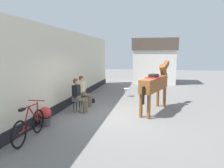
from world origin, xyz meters
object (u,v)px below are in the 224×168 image
(flower_planter_near, at_px, (45,116))
(satchel_bag, at_px, (92,101))
(spare_stool_white, at_px, (127,89))
(seated_visitor_near, at_px, (78,94))
(leaning_bicycle, at_px, (30,126))
(seated_visitor_far, at_px, (83,89))
(saddled_horse_center, at_px, (155,84))

(flower_planter_near, xyz_separation_m, satchel_bag, (0.59, 3.38, -0.23))
(flower_planter_near, relative_size, spare_stool_white, 1.39)
(flower_planter_near, bearing_deg, satchel_bag, 80.15)
(seated_visitor_near, height_order, flower_planter_near, seated_visitor_near)
(flower_planter_near, xyz_separation_m, leaning_bicycle, (0.14, -1.12, 0.06))
(seated_visitor_far, relative_size, saddled_horse_center, 0.48)
(leaning_bicycle, bearing_deg, satchel_bag, 84.33)
(seated_visitor_near, xyz_separation_m, seated_visitor_far, (-0.10, 0.96, 0.00))
(seated_visitor_near, xyz_separation_m, leaning_bicycle, (-0.36, -2.84, -0.38))
(saddled_horse_center, height_order, satchel_bag, saddled_horse_center)
(leaning_bicycle, distance_m, spare_stool_white, 6.61)
(seated_visitor_far, height_order, flower_planter_near, seated_visitor_far)
(seated_visitor_near, distance_m, leaning_bicycle, 2.89)
(seated_visitor_near, xyz_separation_m, saddled_horse_center, (3.05, 0.79, 0.38))
(saddled_horse_center, distance_m, leaning_bicycle, 5.04)
(saddled_horse_center, distance_m, satchel_bag, 3.27)
(flower_planter_near, xyz_separation_m, spare_stool_white, (2.05, 5.21, 0.07))
(seated_visitor_near, bearing_deg, flower_planter_near, -106.34)
(leaning_bicycle, xyz_separation_m, satchel_bag, (0.45, 4.50, -0.30))
(seated_visitor_near, distance_m, flower_planter_near, 1.85)
(flower_planter_near, bearing_deg, seated_visitor_far, 81.50)
(flower_planter_near, bearing_deg, saddled_horse_center, 35.23)
(flower_planter_near, relative_size, leaning_bicycle, 0.36)
(seated_visitor_near, height_order, satchel_bag, seated_visitor_near)
(flower_planter_near, height_order, leaning_bicycle, leaning_bicycle)
(seated_visitor_far, distance_m, spare_stool_white, 3.04)
(seated_visitor_far, relative_size, leaning_bicycle, 0.79)
(leaning_bicycle, bearing_deg, seated_visitor_far, 86.08)
(seated_visitor_near, relative_size, satchel_bag, 4.96)
(saddled_horse_center, bearing_deg, spare_stool_white, 119.28)
(seated_visitor_near, xyz_separation_m, flower_planter_near, (-0.51, -1.72, -0.44))
(seated_visitor_far, relative_size, spare_stool_white, 3.02)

